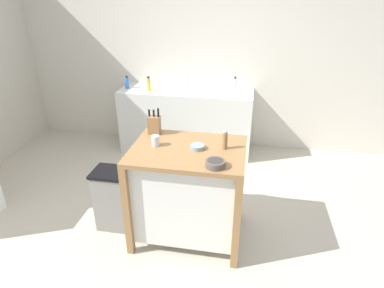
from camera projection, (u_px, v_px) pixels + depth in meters
name	position (u px, v px, depth m)	size (l,w,h in m)	color
ground_plane	(176.00, 228.00, 3.19)	(6.54, 6.54, 0.00)	#BCB29E
wall_back	(207.00, 58.00, 4.52)	(5.54, 0.10, 2.60)	beige
kitchen_island	(188.00, 189.00, 2.90)	(0.99, 0.74, 0.93)	olive
knife_block	(154.00, 124.00, 2.99)	(0.11, 0.09, 0.25)	olive
bowl_stoneware_deep	(197.00, 147.00, 2.72)	(0.12, 0.12, 0.03)	gray
bowl_ceramic_wide	(215.00, 163.00, 2.43)	(0.16, 0.16, 0.05)	#564C47
drinking_cup	(155.00, 141.00, 2.76)	(0.07, 0.07, 0.09)	silver
pepper_grinder	(225.00, 140.00, 2.69)	(0.04, 0.04, 0.17)	olive
trash_bin	(115.00, 199.00, 3.10)	(0.36, 0.28, 0.63)	slate
sink_counter	(186.00, 121.00, 4.61)	(1.86, 0.60, 0.91)	silver
sink_faucet	(188.00, 80.00, 4.49)	(0.02, 0.02, 0.22)	#B7BCC1
bottle_dish_soap	(235.00, 85.00, 4.33)	(0.05, 0.05, 0.20)	white
bottle_spray_cleaner	(127.00, 83.00, 4.48)	(0.06, 0.06, 0.18)	blue
bottle_hand_soap	(149.00, 84.00, 4.37)	(0.05, 0.05, 0.20)	yellow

